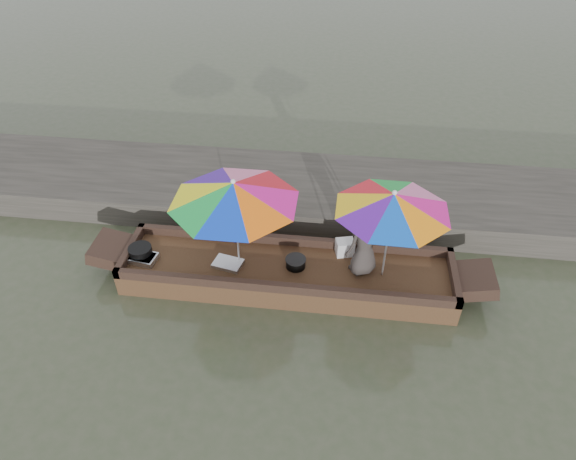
# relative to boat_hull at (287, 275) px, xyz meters

# --- Properties ---
(water) EXTENTS (80.00, 80.00, 0.00)m
(water) POSITION_rel_boat_hull_xyz_m (0.00, 0.00, -0.17)
(water) COLOR #38412A
(water) RESTS_ON ground
(dock) EXTENTS (22.00, 2.20, 0.50)m
(dock) POSITION_rel_boat_hull_xyz_m (0.00, 2.20, 0.08)
(dock) COLOR #2D2B26
(dock) RESTS_ON ground
(boat_hull) EXTENTS (5.18, 1.20, 0.35)m
(boat_hull) POSITION_rel_boat_hull_xyz_m (0.00, 0.00, 0.00)
(boat_hull) COLOR #392111
(boat_hull) RESTS_ON water
(cooking_pot) EXTENTS (0.37, 0.37, 0.19)m
(cooking_pot) POSITION_rel_boat_hull_xyz_m (-2.34, -0.06, 0.27)
(cooking_pot) COLOR black
(cooking_pot) RESTS_ON boat_hull
(tray_crayfish) EXTENTS (0.48, 0.37, 0.09)m
(tray_crayfish) POSITION_rel_boat_hull_xyz_m (-2.29, -0.14, 0.22)
(tray_crayfish) COLOR silver
(tray_crayfish) RESTS_ON boat_hull
(tray_scallop) EXTENTS (0.50, 0.39, 0.06)m
(tray_scallop) POSITION_rel_boat_hull_xyz_m (-0.93, -0.08, 0.21)
(tray_scallop) COLOR silver
(tray_scallop) RESTS_ON boat_hull
(charcoal_grill) EXTENTS (0.30, 0.30, 0.14)m
(charcoal_grill) POSITION_rel_boat_hull_xyz_m (0.13, 0.02, 0.25)
(charcoal_grill) COLOR black
(charcoal_grill) RESTS_ON boat_hull
(supply_bag) EXTENTS (0.32, 0.28, 0.26)m
(supply_bag) POSITION_rel_boat_hull_xyz_m (0.87, 0.42, 0.30)
(supply_bag) COLOR silver
(supply_bag) RESTS_ON boat_hull
(vendor) EXTENTS (0.68, 0.65, 1.16)m
(vendor) POSITION_rel_boat_hull_xyz_m (1.15, 0.06, 0.76)
(vendor) COLOR #36302D
(vendor) RESTS_ON boat_hull
(umbrella_bow) EXTENTS (2.51, 2.51, 1.55)m
(umbrella_bow) POSITION_rel_boat_hull_xyz_m (-0.76, 0.00, 0.95)
(umbrella_bow) COLOR #E5148F
(umbrella_bow) RESTS_ON boat_hull
(umbrella_stern) EXTENTS (2.20, 2.20, 1.55)m
(umbrella_stern) POSITION_rel_boat_hull_xyz_m (1.47, 0.00, 0.95)
(umbrella_stern) COLOR #E51488
(umbrella_stern) RESTS_ON boat_hull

